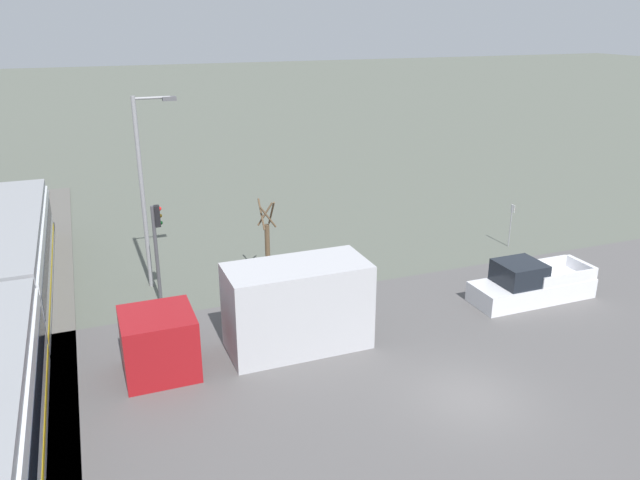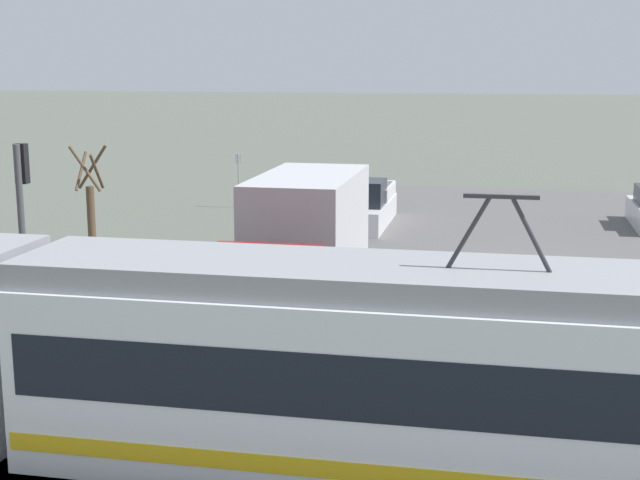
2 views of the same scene
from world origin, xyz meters
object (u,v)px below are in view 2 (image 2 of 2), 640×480
at_px(light_rail_tram, 32,349).
at_px(pickup_truck, 363,207).
at_px(street_tree, 91,220).
at_px(no_parking_sign, 239,175).
at_px(box_truck, 298,250).
at_px(traffic_light_pole, 23,211).

bearing_deg(light_rail_tram, pickup_truck, -96.20).
relative_size(light_rail_tram, street_tree, 7.43).
relative_size(light_rail_tram, no_parking_sign, 12.44).
xyz_separation_m(box_truck, traffic_light_pole, (6.01, 3.11, 1.36)).
bearing_deg(box_truck, street_tree, -17.30).
bearing_deg(street_tree, traffic_light_pole, 98.82).
distance_m(light_rail_tram, traffic_light_pole, 7.00).
height_order(light_rail_tram, street_tree, light_rail_tram).
height_order(light_rail_tram, pickup_truck, light_rail_tram).
bearing_deg(street_tree, light_rail_tram, 110.99).
bearing_deg(traffic_light_pole, light_rail_tram, 120.33).
bearing_deg(box_truck, traffic_light_pole, 27.36).
distance_m(box_truck, pickup_truck, 12.54).
distance_m(traffic_light_pole, street_tree, 5.42).
relative_size(traffic_light_pole, no_parking_sign, 1.89).
distance_m(traffic_light_pole, no_parking_sign, 19.34).
distance_m(light_rail_tram, street_tree, 11.97).
xyz_separation_m(pickup_truck, traffic_light_pole, (5.82, 15.62, 2.23)).
height_order(light_rail_tram, traffic_light_pole, traffic_light_pole).
relative_size(pickup_truck, traffic_light_pole, 1.24).
bearing_deg(light_rail_tram, no_parking_sign, -81.18).
bearing_deg(no_parking_sign, traffic_light_pole, 91.30).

